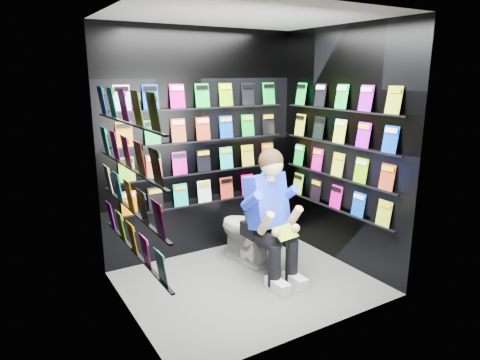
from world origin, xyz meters
TOP-DOWN VIEW (x-y plane):
  - floor at (0.00, 0.00)m, footprint 2.40×2.40m
  - ceiling at (0.00, 0.00)m, footprint 2.40×2.40m
  - wall_back at (0.00, 1.00)m, footprint 2.40×0.04m
  - wall_front at (0.00, -1.00)m, footprint 2.40×0.04m
  - wall_left at (-1.20, 0.00)m, footprint 0.04×2.00m
  - wall_right at (1.20, 0.00)m, footprint 0.04×2.00m
  - comics_back at (0.00, 0.97)m, footprint 2.10×0.06m
  - comics_left at (-1.17, 0.00)m, footprint 0.06×1.70m
  - comics_right at (1.17, 0.00)m, footprint 0.06×1.70m
  - toilet at (0.28, 0.49)m, footprint 0.52×0.80m
  - longbox at (0.34, 0.49)m, footprint 0.23×0.38m
  - longbox_lid at (0.34, 0.49)m, footprint 0.25×0.40m
  - reader at (0.28, 0.11)m, footprint 0.67×0.89m
  - held_comic at (0.28, -0.24)m, footprint 0.26×0.18m

SIDE VIEW (x-z plane):
  - floor at x=0.00m, z-range 0.00..0.00m
  - longbox at x=0.34m, z-range 0.00..0.28m
  - longbox_lid at x=0.34m, z-range 0.28..0.31m
  - toilet at x=0.28m, z-range 0.00..0.73m
  - held_comic at x=0.28m, z-range 0.53..0.63m
  - reader at x=0.28m, z-range 0.04..1.56m
  - wall_back at x=0.00m, z-range 0.00..2.60m
  - wall_front at x=0.00m, z-range 0.00..2.60m
  - wall_left at x=-1.20m, z-range 0.00..2.60m
  - wall_right at x=1.20m, z-range 0.00..2.60m
  - comics_back at x=0.00m, z-range 0.62..1.99m
  - comics_left at x=-1.17m, z-range 0.62..1.99m
  - comics_right at x=1.17m, z-range 0.62..1.99m
  - ceiling at x=0.00m, z-range 2.60..2.60m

